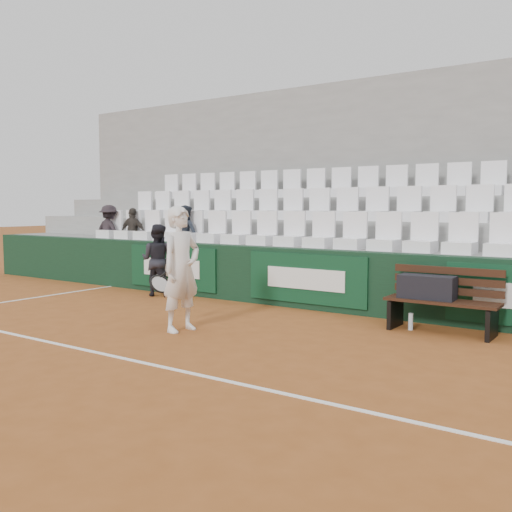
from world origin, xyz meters
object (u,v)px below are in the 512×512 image
Objects in this scene: spectator_a at (109,211)px; spectator_c at (186,212)px; sports_bag_left at (427,287)px; ball_kid at (158,260)px; bench_left at (441,316)px; tennis_player at (181,269)px; water_bottle_near at (411,321)px; spectator_b at (133,213)px.

spectator_a reaches higher than spectator_c.
ball_kid is at bearing 178.28° from sports_bag_left.
spectator_c is at bearing 168.58° from bench_left.
spectator_a reaches higher than bench_left.
tennis_player is 3.23m from ball_kid.
spectator_a is (-7.53, 1.19, 1.48)m from water_bottle_near.
water_bottle_near is 5.10m from ball_kid.
spectator_a is at bearing 171.02° from water_bottle_near.
spectator_b reaches higher than bench_left.
sports_bag_left is at bearing 179.03° from bench_left.
spectator_b is at bearing 171.02° from bench_left.
spectator_c reaches higher than water_bottle_near.
spectator_c is (-5.20, 1.19, 1.48)m from water_bottle_near.
spectator_b is (0.78, 0.00, -0.03)m from spectator_a.
ball_kid is at bearing 159.88° from spectator_a.
spectator_b is (-7.15, 1.13, 1.34)m from bench_left.
sports_bag_left is at bearing 34.46° from tennis_player.
bench_left is 0.87× the size of tennis_player.
spectator_b is 0.95× the size of spectator_c.
bench_left is 0.44m from sports_bag_left.
spectator_c is at bearing 168.49° from spectator_b.
spectator_a reaches higher than tennis_player.
spectator_c is at bearing 130.65° from tennis_player.
bench_left is 1.33× the size of spectator_b.
tennis_player is 5.85m from spectator_a.
tennis_player is 4.07m from spectator_c.
spectator_c is (1.55, 0.00, 0.03)m from spectator_b.
spectator_b reaches higher than sports_bag_left.
spectator_c reaches higher than bench_left.
water_bottle_near is 0.21× the size of spectator_b.
bench_left reaches higher than water_bottle_near.
spectator_c is (-0.13, 0.97, 0.91)m from ball_kid.
spectator_b is at bearing 17.71° from spectator_c.
ball_kid reaches higher than bench_left.
sports_bag_left is 0.53m from water_bottle_near.
sports_bag_left is at bearing 161.15° from ball_kid.
bench_left is at bearing 173.21° from spectator_a.
bench_left is at bearing 32.52° from tennis_player.
sports_bag_left is 5.59m from spectator_c.
tennis_player is at bearing 132.37° from spectator_b.
spectator_b is at bearing 170.78° from sports_bag_left.
sports_bag_left is 0.63× the size of spectator_c.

